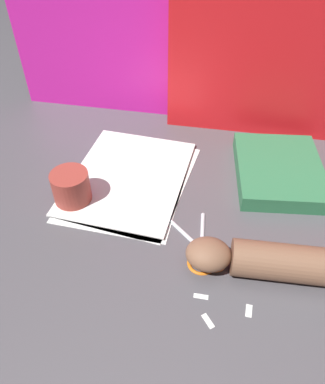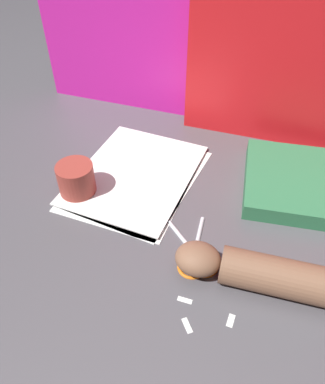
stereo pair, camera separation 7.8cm
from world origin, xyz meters
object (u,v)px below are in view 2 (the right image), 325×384
Objects in this scene: book_closed at (288,181)px; hand_forearm at (255,271)px; scissors at (196,256)px; mug at (76,180)px; paper_stack at (136,176)px.

hand_forearm reaches higher than book_closed.
mug is (-0.31, 0.05, 0.04)m from scissors.
book_closed is 0.31m from scissors.
book_closed reaches higher than paper_stack.
paper_stack is at bearing -159.83° from book_closed.
hand_forearm is at bearing -90.27° from book_closed.
scissors is 1.96× the size of mug.
mug is at bearing -130.76° from paper_stack.
paper_stack is 0.36m from book_closed.
hand_forearm is at bearing -8.10° from mug.
paper_stack is 0.27m from scissors.
book_closed is 3.51× the size of mug.
book_closed is 0.48m from mug.
mug is (-0.43, 0.06, 0.00)m from hand_forearm.
scissors is 0.32m from mug.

